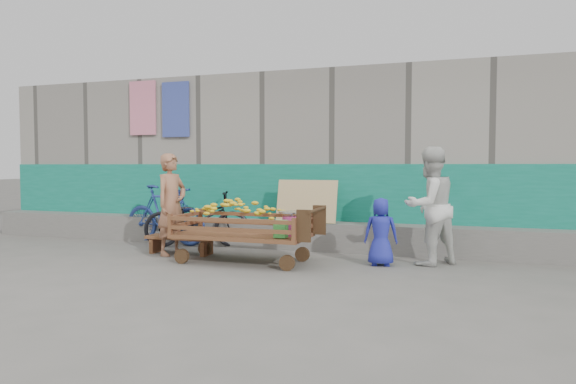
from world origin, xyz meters
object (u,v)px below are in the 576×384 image
(bicycle_blue, at_px, (165,215))
(child, at_px, (381,232))
(bench, at_px, (181,241))
(woman, at_px, (430,206))
(vendor_man, at_px, (172,204))
(banana_cart, at_px, (240,221))
(bicycle_dark, at_px, (197,219))

(bicycle_blue, bearing_deg, child, -92.23)
(bench, distance_m, woman, 3.79)
(vendor_man, relative_size, woman, 0.95)
(child, relative_size, bicycle_blue, 0.55)
(banana_cart, xyz_separation_m, bicycle_dark, (-1.25, 1.03, -0.12))
(woman, distance_m, child, 0.78)
(vendor_man, bearing_deg, bicycle_blue, 50.31)
(bicycle_dark, relative_size, bicycle_blue, 1.04)
(banana_cart, relative_size, woman, 1.25)
(banana_cart, bearing_deg, vendor_man, 169.44)
(vendor_man, bearing_deg, child, -73.96)
(vendor_man, height_order, bicycle_dark, vendor_man)
(woman, bearing_deg, child, -19.17)
(bench, xyz_separation_m, child, (3.09, 0.06, 0.26))
(woman, relative_size, bicycle_dark, 0.92)
(bench, bearing_deg, bicycle_blue, 134.86)
(bench, xyz_separation_m, bicycle_dark, (-0.09, 0.68, 0.27))
(banana_cart, distance_m, woman, 2.66)
(banana_cart, relative_size, vendor_man, 1.31)
(woman, height_order, bicycle_blue, woman)
(child, xyz_separation_m, bicycle_blue, (-3.86, 0.72, 0.05))
(bicycle_dark, bearing_deg, bicycle_blue, 62.20)
(banana_cart, height_order, bicycle_blue, bicycle_blue)
(bicycle_dark, bearing_deg, bench, 167.52)
(child, xyz_separation_m, bicycle_dark, (-3.18, 0.62, 0.00))
(vendor_man, bearing_deg, bicycle_dark, 12.87)
(woman, bearing_deg, bicycle_blue, -49.00)
(child, bearing_deg, bench, -8.08)
(banana_cart, bearing_deg, bicycle_dark, 140.49)
(child, bearing_deg, vendor_man, -5.97)
(woman, bearing_deg, bench, -38.22)
(vendor_man, bearing_deg, woman, -70.24)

